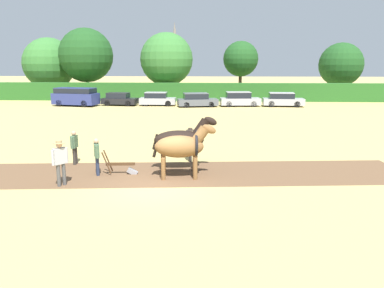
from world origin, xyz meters
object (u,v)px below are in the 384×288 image
Objects in this scene: farmer_onlooker_right at (74,145)px; parked_van at (76,97)px; tree_center at (241,59)px; farmer_onlooker_left at (60,159)px; tree_far_left at (49,64)px; parked_car_left at (119,99)px; parked_car_center_left at (157,99)px; farmer_beside_team at (190,142)px; parked_car_center_right at (240,99)px; farmer_at_plow at (97,154)px; parked_car_right at (283,100)px; parked_car_center at (197,100)px; plow at (123,167)px; tree_left at (86,55)px; draft_horse_lead_left at (182,147)px; draft_horse_lead_right at (182,140)px; tree_center_right at (341,65)px; tree_center_left at (167,59)px; church_spire at (175,51)px.

parked_van is (-8.72, 24.09, 0.12)m from farmer_onlooker_right.
farmer_onlooker_left is at bearing -104.05° from tree_center.
parked_car_left is (12.84, -11.60, -3.89)m from tree_far_left.
parked_car_center_left is (17.14, -11.53, -3.86)m from tree_far_left.
parked_car_left is at bearing -42.08° from tree_far_left.
farmer_beside_team is (22.26, -35.69, -3.62)m from tree_far_left.
farmer_onlooker_left reaches higher than parked_car_center_right.
farmer_at_plow is at bearing -71.12° from parked_car_left.
farmer_at_plow is at bearing -56.87° from parked_van.
tree_far_left is 1.84× the size of parked_car_right.
plow is at bearing -106.52° from parked_car_center.
draft_horse_lead_left is at bearing -66.22° from tree_left.
farmer_at_plow is at bearing -168.86° from draft_horse_lead_right.
parked_car_center_right is at bearing -94.22° from tree_center.
parked_car_left is 1.02× the size of parked_car_center_left.
tree_far_left reaches higher than farmer_onlooker_right.
farmer_beside_team is at bearing 73.63° from draft_horse_lead_right.
tree_left is at bearing -176.04° from tree_center_right.
plow is 27.21m from parked_car_left.
tree_far_left is at bearing 134.53° from parked_van.
tree_far_left reaches higher than parked_car_center_right.
tree_center_left is 36.01m from farmer_at_plow.
plow is (13.30, -35.61, -5.39)m from tree_left.
draft_horse_lead_left is 3.66m from farmer_at_plow.
church_spire is at bearing 94.03° from tree_center_left.
plow is at bearing -109.90° from parked_car_center_right.
tree_center is 38.32m from farmer_at_plow.
tree_center_right is at bearing 4.72° from tree_center.
tree_center_left is 33.90m from farmer_beside_team.
farmer_beside_team is 0.31× the size of parked_van.
tree_center_left is at bearing 93.10° from farmer_beside_team.
tree_left is 5.65× the size of farmer_beside_team.
farmer_beside_team is 24.31m from parked_car_center_right.
tree_far_left reaches higher than plow.
draft_horse_lead_left reaches higher than plow.
parked_car_right is at bearing 60.87° from farmer_onlooker_right.
tree_left is 38.43m from draft_horse_lead_right.
farmer_at_plow is (-22.45, -38.22, -3.54)m from tree_center_right.
farmer_onlooker_left is at bearing -89.20° from parked_car_center_left.
parked_car_left is 0.91× the size of parked_car_center_right.
tree_center_right is at bearing 26.12° from parked_car_center_left.
tree_center reaches higher than farmer_beside_team.
parked_van is at bearing 115.62° from farmer_beside_team.
farmer_onlooker_right is (-24.04, -36.55, -3.53)m from tree_center_right.
farmer_at_plow is 4.57m from farmer_beside_team.
parked_car_left is at bearing 21.21° from parked_van.
farmer_at_plow is at bearing -152.64° from farmer_beside_team.
draft_horse_lead_right is 25.79m from parked_car_center_right.
tree_far_left is at bearing 112.02° from plow.
parked_car_center_left is (-0.31, 28.13, -0.36)m from farmer_onlooker_left.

